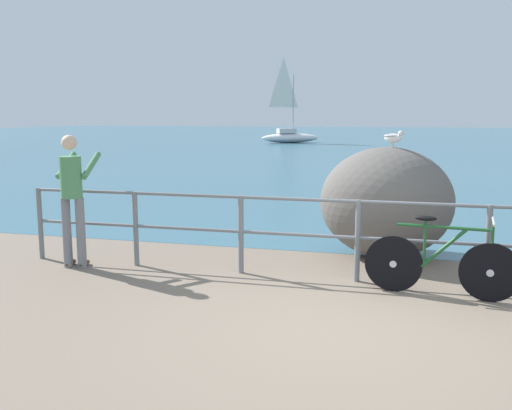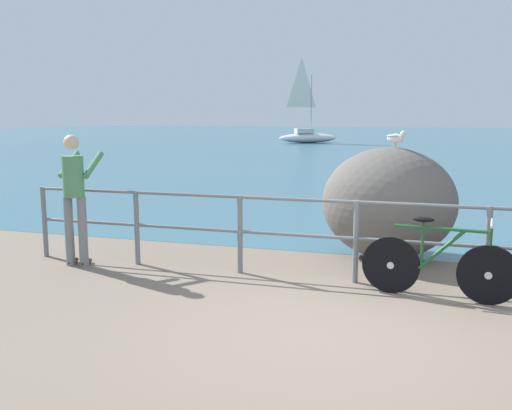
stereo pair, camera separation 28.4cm
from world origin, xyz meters
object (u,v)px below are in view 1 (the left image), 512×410
(bicycle, at_px, (441,263))
(sailboat, at_px, (289,133))
(person_at_railing, at_px, (73,194))
(breakwater_boulder_main, at_px, (386,202))
(seagull, at_px, (393,137))

(bicycle, relative_size, sailboat, 0.27)
(sailboat, bearing_deg, person_at_railing, -113.40)
(person_at_railing, height_order, sailboat, sailboat)
(bicycle, bearing_deg, sailboat, 110.43)
(bicycle, height_order, breakwater_boulder_main, breakwater_boulder_main)
(breakwater_boulder_main, relative_size, sailboat, 0.31)
(person_at_railing, distance_m, sailboat, 34.48)
(bicycle, bearing_deg, seagull, 115.96)
(sailboat, bearing_deg, bicycle, -105.83)
(breakwater_boulder_main, bearing_deg, bicycle, -68.89)
(bicycle, height_order, sailboat, sailboat)
(seagull, distance_m, sailboat, 33.59)
(seagull, relative_size, sailboat, 0.05)
(seagull, bearing_deg, sailboat, 131.39)
(person_at_railing, height_order, seagull, seagull)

